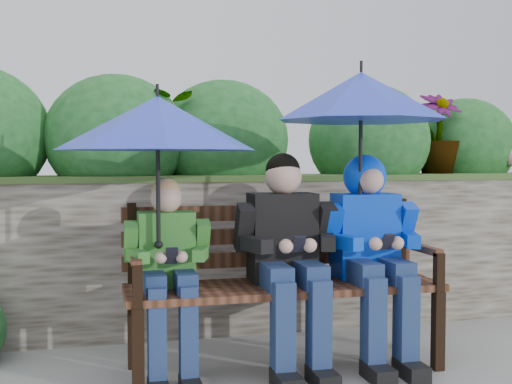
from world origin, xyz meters
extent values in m
plane|color=gray|center=(0.00, 0.00, 0.00)|extent=(60.00, 60.00, 0.00)
cube|color=brown|center=(0.00, 0.75, 0.50)|extent=(8.00, 0.40, 1.00)
cube|color=#3F542C|center=(0.00, 0.75, 1.01)|extent=(8.00, 0.42, 0.04)
cube|color=#3F542C|center=(0.00, 1.95, 0.48)|extent=(8.00, 2.00, 0.96)
ellipsoid|color=#19491D|center=(-0.75, 0.86, 1.27)|extent=(0.92, 0.73, 0.82)
ellipsoid|color=#19491D|center=(-0.02, 0.94, 1.27)|extent=(0.91, 0.72, 0.82)
ellipsoid|color=#19491D|center=(1.04, 0.89, 1.27)|extent=(0.90, 0.72, 0.81)
ellipsoid|color=#19491D|center=(1.95, 1.09, 1.24)|extent=(0.82, 0.65, 0.73)
sphere|color=#EE9FBD|center=(-1.39, 0.85, 1.15)|extent=(0.14, 0.14, 0.14)
sphere|color=#EE9FBD|center=(0.03, 0.85, 1.15)|extent=(0.14, 0.14, 0.14)
imported|color=#19491D|center=(-0.47, 0.85, 1.30)|extent=(0.49, 0.43, 0.55)
imported|color=#19491D|center=(1.57, 0.85, 1.33)|extent=(0.33, 0.33, 0.59)
cube|color=black|center=(-0.69, -0.35, 0.21)|extent=(0.06, 0.06, 0.43)
cube|color=black|center=(-0.69, 0.07, 0.21)|extent=(0.06, 0.06, 0.43)
cube|color=black|center=(0.90, -0.35, 0.21)|extent=(0.06, 0.06, 0.43)
cube|color=black|center=(0.90, 0.07, 0.21)|extent=(0.06, 0.06, 0.43)
cube|color=#422515|center=(0.10, -0.32, 0.45)|extent=(1.70, 0.09, 0.04)
cube|color=#422515|center=(0.10, -0.20, 0.45)|extent=(1.70, 0.09, 0.04)
cube|color=#422515|center=(0.10, -0.07, 0.45)|extent=(1.70, 0.09, 0.04)
cube|color=#422515|center=(0.10, 0.05, 0.45)|extent=(1.70, 0.09, 0.04)
cube|color=black|center=(-0.69, 0.09, 0.66)|extent=(0.05, 0.05, 0.47)
cube|color=#422515|center=(-0.69, -0.14, 0.63)|extent=(0.05, 0.44, 0.04)
cube|color=black|center=(-0.69, -0.35, 0.53)|extent=(0.05, 0.05, 0.21)
cube|color=black|center=(0.90, 0.09, 0.66)|extent=(0.05, 0.05, 0.47)
cube|color=#422515|center=(0.90, -0.14, 0.63)|extent=(0.05, 0.44, 0.04)
cube|color=black|center=(0.90, -0.35, 0.53)|extent=(0.05, 0.05, 0.21)
cube|color=#422515|center=(0.10, 0.10, 0.57)|extent=(1.70, 0.03, 0.09)
cube|color=#422515|center=(0.10, 0.10, 0.70)|extent=(1.70, 0.03, 0.09)
cube|color=#422515|center=(0.10, 0.10, 0.83)|extent=(1.70, 0.03, 0.09)
cube|color=#3C6E31|center=(-0.52, -0.04, 0.66)|extent=(0.29, 0.17, 0.40)
sphere|color=tan|center=(-0.52, -0.06, 0.93)|extent=(0.16, 0.16, 0.16)
sphere|color=tan|center=(-0.52, -0.05, 0.96)|extent=(0.16, 0.16, 0.16)
cube|color=#191F48|center=(-0.60, -0.18, 0.52)|extent=(0.10, 0.28, 0.10)
cube|color=#191F48|center=(-0.60, -0.31, 0.26)|extent=(0.09, 0.09, 0.52)
cube|color=#191F48|center=(-0.45, -0.18, 0.52)|extent=(0.10, 0.28, 0.10)
cube|color=#191F48|center=(-0.45, -0.31, 0.26)|extent=(0.09, 0.09, 0.52)
cube|color=#3C6E31|center=(-0.71, -0.08, 0.71)|extent=(0.07, 0.16, 0.22)
cube|color=#3C6E31|center=(-0.68, -0.19, 0.65)|extent=(0.11, 0.18, 0.06)
sphere|color=tan|center=(-0.58, -0.27, 0.65)|extent=(0.06, 0.06, 0.06)
cube|color=#3C6E31|center=(-0.34, -0.08, 0.71)|extent=(0.07, 0.16, 0.22)
cube|color=#3C6E31|center=(-0.36, -0.19, 0.65)|extent=(0.11, 0.18, 0.06)
sphere|color=tan|center=(-0.47, -0.27, 0.65)|extent=(0.06, 0.06, 0.06)
cube|color=black|center=(-0.52, -0.28, 0.66)|extent=(0.06, 0.07, 0.09)
cube|color=black|center=(0.11, -0.04, 0.71)|extent=(0.36, 0.21, 0.49)
sphere|color=tan|center=(0.11, -0.06, 1.04)|extent=(0.20, 0.20, 0.20)
sphere|color=black|center=(0.11, -0.05, 1.07)|extent=(0.19, 0.19, 0.19)
cube|color=#191F48|center=(0.02, -0.21, 0.53)|extent=(0.13, 0.34, 0.13)
cube|color=#191F48|center=(0.02, -0.38, 0.26)|extent=(0.11, 0.12, 0.53)
cube|color=black|center=(0.02, -0.44, 0.04)|extent=(0.12, 0.23, 0.08)
cube|color=#191F48|center=(0.21, -0.21, 0.53)|extent=(0.13, 0.34, 0.13)
cube|color=#191F48|center=(0.21, -0.38, 0.26)|extent=(0.11, 0.12, 0.53)
cube|color=black|center=(0.21, -0.44, 0.04)|extent=(0.12, 0.23, 0.08)
cube|color=black|center=(-0.11, -0.09, 0.77)|extent=(0.08, 0.19, 0.27)
cube|color=black|center=(-0.08, -0.23, 0.70)|extent=(0.14, 0.22, 0.07)
sphere|color=tan|center=(0.05, -0.32, 0.70)|extent=(0.07, 0.07, 0.07)
cube|color=black|center=(0.34, -0.09, 0.77)|extent=(0.08, 0.19, 0.27)
cube|color=black|center=(0.31, -0.23, 0.70)|extent=(0.14, 0.22, 0.07)
sphere|color=tan|center=(0.18, -0.32, 0.70)|extent=(0.07, 0.07, 0.07)
cube|color=black|center=(0.11, -0.33, 0.71)|extent=(0.06, 0.07, 0.09)
cube|color=#0044D0|center=(0.61, -0.04, 0.70)|extent=(0.35, 0.21, 0.48)
sphere|color=tan|center=(0.61, -0.06, 1.03)|extent=(0.20, 0.20, 0.20)
sphere|color=#0044D0|center=(0.61, -0.03, 1.04)|extent=(0.25, 0.25, 0.25)
sphere|color=tan|center=(0.61, -0.11, 1.02)|extent=(0.15, 0.15, 0.15)
cube|color=#191F48|center=(0.51, -0.20, 0.53)|extent=(0.12, 0.33, 0.12)
cube|color=#191F48|center=(0.51, -0.37, 0.26)|extent=(0.10, 0.11, 0.53)
cube|color=black|center=(0.51, -0.43, 0.04)|extent=(0.11, 0.23, 0.08)
cube|color=#191F48|center=(0.70, -0.20, 0.53)|extent=(0.12, 0.33, 0.12)
cube|color=#191F48|center=(0.70, -0.37, 0.26)|extent=(0.10, 0.11, 0.53)
cube|color=black|center=(0.70, -0.43, 0.04)|extent=(0.11, 0.23, 0.08)
cube|color=#0044D0|center=(0.38, -0.09, 0.76)|extent=(0.08, 0.19, 0.26)
cube|color=#0044D0|center=(0.41, -0.23, 0.69)|extent=(0.13, 0.22, 0.07)
sphere|color=tan|center=(0.54, -0.32, 0.69)|extent=(0.07, 0.07, 0.07)
cube|color=#0044D0|center=(0.83, -0.09, 0.76)|extent=(0.08, 0.19, 0.26)
cube|color=#0044D0|center=(0.80, -0.23, 0.69)|extent=(0.13, 0.22, 0.07)
sphere|color=tan|center=(0.67, -0.32, 0.69)|extent=(0.07, 0.07, 0.07)
cube|color=black|center=(0.61, -0.33, 0.70)|extent=(0.06, 0.07, 0.09)
cone|color=#2337C6|center=(-0.58, -0.16, 1.32)|extent=(1.01, 1.01, 0.27)
cylinder|color=black|center=(-0.58, -0.16, 1.48)|extent=(0.02, 0.02, 0.06)
cylinder|color=black|center=(-0.58, -0.16, 1.01)|extent=(0.02, 0.02, 0.61)
sphere|color=black|center=(-0.58, -0.16, 0.70)|extent=(0.04, 0.04, 0.04)
cone|color=#2337C6|center=(0.54, -0.12, 1.48)|extent=(0.94, 0.94, 0.27)
cylinder|color=black|center=(0.54, -0.12, 1.64)|extent=(0.02, 0.02, 0.06)
cylinder|color=black|center=(0.54, -0.12, 1.10)|extent=(0.02, 0.02, 0.76)
sphere|color=black|center=(0.54, -0.12, 0.72)|extent=(0.04, 0.04, 0.04)
camera|label=1|loc=(-0.88, -3.41, 1.14)|focal=45.00mm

